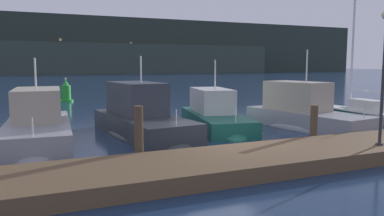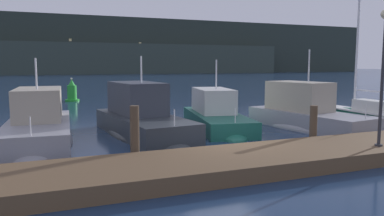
{
  "view_description": "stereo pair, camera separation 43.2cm",
  "coord_description": "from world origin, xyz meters",
  "views": [
    {
      "loc": [
        -6.26,
        -11.31,
        3.06
      ],
      "look_at": [
        0.0,
        3.36,
        1.2
      ],
      "focal_mm": 35.0,
      "sensor_mm": 36.0,
      "label": 1
    },
    {
      "loc": [
        -5.86,
        -11.48,
        3.06
      ],
      "look_at": [
        0.0,
        3.36,
        1.2
      ],
      "focal_mm": 35.0,
      "sensor_mm": 36.0,
      "label": 2
    }
  ],
  "objects": [
    {
      "name": "motorboat_berth_3",
      "position": [
        -1.96,
        4.35,
        0.45
      ],
      "size": [
        3.47,
        7.62,
        3.93
      ],
      "color": "#2D3338",
      "rests_on": "ground"
    },
    {
      "name": "motorboat_berth_5",
      "position": [
        5.91,
        3.12,
        0.4
      ],
      "size": [
        3.59,
        7.33,
        4.38
      ],
      "color": "gray",
      "rests_on": "ground"
    },
    {
      "name": "sailboat_berth_6",
      "position": [
        10.32,
        4.1,
        0.14
      ],
      "size": [
        1.57,
        5.91,
        8.86
      ],
      "color": "#195647",
      "rests_on": "ground"
    },
    {
      "name": "channel_buoy",
      "position": [
        -3.74,
        21.17,
        0.73
      ],
      "size": [
        1.14,
        1.14,
        1.96
      ],
      "color": "green",
      "rests_on": "ground"
    },
    {
      "name": "motorboat_berth_4",
      "position": [
        1.8,
        4.75,
        0.31
      ],
      "size": [
        3.54,
        7.24,
        3.88
      ],
      "color": "#195647",
      "rests_on": "ground"
    },
    {
      "name": "dock",
      "position": [
        0.0,
        -2.04,
        0.23
      ],
      "size": [
        28.26,
        2.8,
        0.45
      ],
      "primitive_type": "cube",
      "color": "brown",
      "rests_on": "ground"
    },
    {
      "name": "mooring_pile_2",
      "position": [
        3.36,
        -0.39,
        0.78
      ],
      "size": [
        0.28,
        0.28,
        1.55
      ],
      "primitive_type": "cylinder",
      "color": "#4C3D2D",
      "rests_on": "ground"
    },
    {
      "name": "motorboat_berth_2",
      "position": [
        -6.15,
        4.3,
        0.37
      ],
      "size": [
        2.95,
        7.59,
        3.92
      ],
      "color": "gray",
      "rests_on": "ground"
    },
    {
      "name": "hillside_backdrop",
      "position": [
        0.17,
        119.46,
        8.6
      ],
      "size": [
        240.0,
        23.0,
        18.67
      ],
      "color": "#28332D",
      "rests_on": "ground"
    },
    {
      "name": "ground_plane",
      "position": [
        0.0,
        0.0,
        0.0
      ],
      "size": [
        400.0,
        400.0,
        0.0
      ],
      "primitive_type": "plane",
      "color": "#192D4C"
    },
    {
      "name": "mooring_pile_1",
      "position": [
        -3.36,
        -0.39,
        0.91
      ],
      "size": [
        0.28,
        0.28,
        1.82
      ],
      "primitive_type": "cylinder",
      "color": "#4C3D2D",
      "rests_on": "ground"
    }
  ]
}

